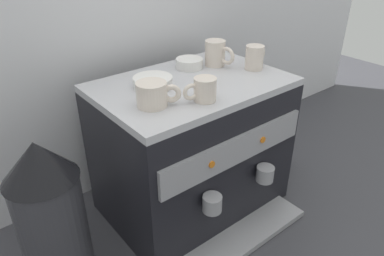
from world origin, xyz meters
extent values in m
plane|color=#38383D|center=(0.00, 0.00, 0.00)|extent=(4.00, 4.00, 0.00)
cube|color=silver|center=(0.00, 0.31, 0.53)|extent=(2.80, 0.03, 1.07)
cube|color=black|center=(0.00, 0.00, 0.22)|extent=(0.59, 0.40, 0.45)
cube|color=#B7B7BC|center=(0.00, 0.00, 0.46)|extent=(0.59, 0.40, 0.02)
cube|color=#939399|center=(0.00, -0.21, 0.32)|extent=(0.54, 0.01, 0.09)
cylinder|color=orange|center=(-0.10, -0.21, 0.32)|extent=(0.02, 0.01, 0.02)
cylinder|color=orange|center=(0.10, -0.21, 0.32)|extent=(0.02, 0.01, 0.02)
cube|color=#939399|center=(0.00, -0.25, 0.01)|extent=(0.50, 0.12, 0.02)
cylinder|color=#939399|center=(-0.11, -0.23, 0.20)|extent=(0.06, 0.06, 0.05)
cylinder|color=#939399|center=(0.11, -0.23, 0.20)|extent=(0.06, 0.06, 0.05)
cylinder|color=beige|center=(-0.19, -0.07, 0.50)|extent=(0.08, 0.08, 0.07)
torus|color=beige|center=(-0.15, -0.10, 0.50)|extent=(0.05, 0.04, 0.05)
cylinder|color=beige|center=(0.23, -0.04, 0.51)|extent=(0.06, 0.06, 0.08)
torus|color=beige|center=(0.27, -0.03, 0.51)|extent=(0.06, 0.02, 0.05)
cylinder|color=beige|center=(-0.06, -0.13, 0.50)|extent=(0.06, 0.06, 0.06)
torus|color=beige|center=(-0.10, -0.12, 0.50)|extent=(0.05, 0.02, 0.05)
cylinder|color=beige|center=(0.15, 0.07, 0.51)|extent=(0.07, 0.07, 0.08)
torus|color=beige|center=(0.16, 0.02, 0.51)|extent=(0.02, 0.06, 0.06)
cylinder|color=white|center=(0.07, 0.10, 0.49)|extent=(0.09, 0.09, 0.03)
cylinder|color=white|center=(0.07, 0.10, 0.47)|extent=(0.05, 0.05, 0.01)
cylinder|color=white|center=(-0.12, 0.04, 0.49)|extent=(0.12, 0.12, 0.03)
cylinder|color=white|center=(-0.12, 0.04, 0.47)|extent=(0.06, 0.06, 0.01)
cylinder|color=#333338|center=(-0.49, -0.03, 0.18)|extent=(0.18, 0.18, 0.35)
cone|color=black|center=(-0.49, -0.03, 0.41)|extent=(0.18, 0.18, 0.10)
cylinder|color=#B7B7BC|center=(0.44, -0.04, 0.06)|extent=(0.09, 0.09, 0.12)
camera|label=1|loc=(-0.65, -0.81, 0.89)|focal=34.04mm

